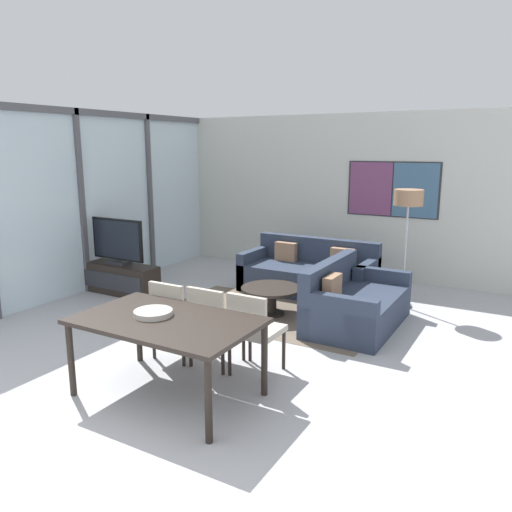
% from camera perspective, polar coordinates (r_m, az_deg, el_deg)
% --- Properties ---
extents(ground_plane, '(24.00, 24.00, 0.00)m').
position_cam_1_polar(ground_plane, '(4.29, -20.72, -19.92)').
color(ground_plane, '#B2B2B7').
extents(wall_back, '(7.45, 0.09, 2.80)m').
position_cam_1_polar(wall_back, '(8.88, 10.81, 6.76)').
color(wall_back, silver).
rests_on(wall_back, ground_plane).
extents(window_wall_left, '(0.07, 6.15, 2.80)m').
position_cam_1_polar(window_wall_left, '(8.13, -19.46, 6.70)').
color(window_wall_left, silver).
rests_on(window_wall_left, ground_plane).
extents(area_rug, '(2.92, 1.62, 0.01)m').
position_cam_1_polar(area_rug, '(6.86, 1.73, -6.64)').
color(area_rug, '#706051').
rests_on(area_rug, ground_plane).
extents(tv_console, '(1.34, 0.40, 0.46)m').
position_cam_1_polar(tv_console, '(8.05, -15.32, -2.51)').
color(tv_console, black).
rests_on(tv_console, ground_plane).
extents(television, '(0.99, 0.20, 0.71)m').
position_cam_1_polar(television, '(7.93, -15.56, 1.54)').
color(television, '#2D2D33').
rests_on(television, tv_console).
extents(sofa_main, '(2.04, 0.94, 0.82)m').
position_cam_1_polar(sofa_main, '(7.90, 6.15, -2.14)').
color(sofa_main, '#2D384C').
rests_on(sofa_main, ground_plane).
extents(sofa_side, '(0.94, 1.63, 0.82)m').
position_cam_1_polar(sofa_side, '(6.50, 10.87, -5.50)').
color(sofa_side, '#2D384C').
rests_on(sofa_side, ground_plane).
extents(coffee_table, '(0.82, 0.82, 0.38)m').
position_cam_1_polar(coffee_table, '(6.77, 1.75, -4.36)').
color(coffee_table, black).
rests_on(coffee_table, ground_plane).
extents(dining_table, '(1.64, 1.00, 0.74)m').
position_cam_1_polar(dining_table, '(4.57, -10.20, -7.89)').
color(dining_table, black).
rests_on(dining_table, ground_plane).
extents(dining_chair_left, '(0.46, 0.46, 0.86)m').
position_cam_1_polar(dining_chair_left, '(5.41, -9.24, -6.48)').
color(dining_chair_left, '#B2A899').
rests_on(dining_chair_left, ground_plane).
extents(dining_chair_centre, '(0.46, 0.46, 0.86)m').
position_cam_1_polar(dining_chair_centre, '(5.17, -4.94, -7.27)').
color(dining_chair_centre, '#B2A899').
rests_on(dining_chair_centre, ground_plane).
extents(dining_chair_right, '(0.46, 0.46, 0.86)m').
position_cam_1_polar(dining_chair_right, '(4.95, -0.30, -8.14)').
color(dining_chair_right, '#B2A899').
rests_on(dining_chair_right, ground_plane).
extents(fruit_bowl, '(0.35, 0.35, 0.05)m').
position_cam_1_polar(fruit_bowl, '(4.64, -11.67, -6.34)').
color(fruit_bowl, '#B7B2A8').
rests_on(fruit_bowl, dining_table).
extents(floor_lamp, '(0.40, 0.40, 1.67)m').
position_cam_1_polar(floor_lamp, '(7.19, 17.00, 5.57)').
color(floor_lamp, '#2D2D33').
rests_on(floor_lamp, ground_plane).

